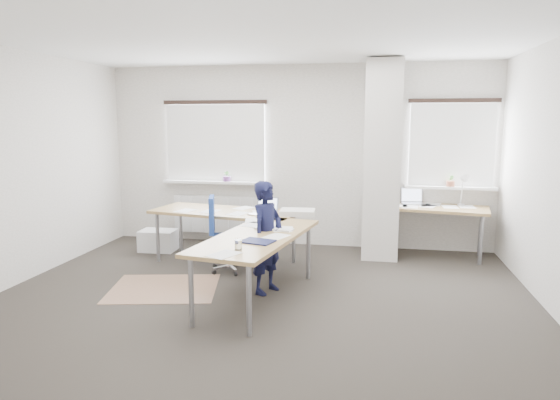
% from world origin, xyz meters
% --- Properties ---
extents(ground, '(6.00, 6.00, 0.00)m').
position_xyz_m(ground, '(0.00, 0.00, 0.00)').
color(ground, '#292621').
rests_on(ground, ground).
extents(room_shell, '(6.04, 5.04, 2.82)m').
position_xyz_m(room_shell, '(0.18, 0.45, 1.75)').
color(room_shell, '#BBB5AA').
rests_on(room_shell, ground).
extents(floor_mat, '(1.41, 1.27, 0.01)m').
position_xyz_m(floor_mat, '(-1.20, 0.08, 0.00)').
color(floor_mat, '#876149').
rests_on(floor_mat, ground).
extents(white_crate, '(0.54, 0.38, 0.31)m').
position_xyz_m(white_crate, '(-1.99, 1.70, 0.16)').
color(white_crate, white).
rests_on(white_crate, ground).
extents(desk_main, '(2.40, 2.98, 0.96)m').
position_xyz_m(desk_main, '(-0.36, 0.61, 0.69)').
color(desk_main, olive).
rests_on(desk_main, ground).
extents(desk_side, '(1.50, 0.93, 1.22)m').
position_xyz_m(desk_side, '(2.11, 2.16, 0.69)').
color(desk_side, olive).
rests_on(desk_side, ground).
extents(task_chair, '(0.56, 0.54, 0.99)m').
position_xyz_m(task_chair, '(-0.67, 0.88, 0.28)').
color(task_chair, navy).
rests_on(task_chair, ground).
extents(person, '(0.47, 0.55, 1.29)m').
position_xyz_m(person, '(0.02, 0.20, 0.64)').
color(person, black).
rests_on(person, ground).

